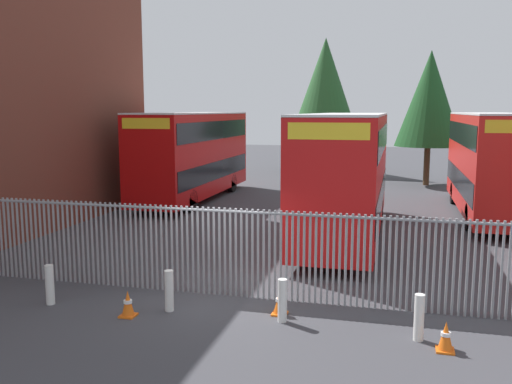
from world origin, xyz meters
The scene contains 14 objects.
ground_plane centered at (0.00, 8.00, 0.00)m, with size 100.00×100.00×0.00m, color #3D3D42.
palisade_fence centered at (-0.03, 0.00, 1.18)m, with size 15.49×0.14×2.35m.
double_decker_bus_behind_fence_left centered at (-5.78, 13.70, 2.42)m, with size 2.54×10.81×4.42m.
double_decker_bus_behind_fence_right centered at (2.50, 7.18, 2.42)m, with size 2.54×10.81×4.42m.
double_decker_bus_far_back centered at (8.10, 12.71, 2.42)m, with size 2.54×10.81×4.42m.
bollard_near_left centered at (-3.56, -1.63, 0.47)m, with size 0.20×0.20×0.95m, color silver.
bollard_center_front centered at (-0.66, -1.33, 0.47)m, with size 0.20×0.20×0.95m, color silver.
bollard_near_right centered at (1.96, -1.32, 0.47)m, with size 0.20×0.20×0.95m, color silver.
bollard_far_right centered at (4.78, -1.61, 0.47)m, with size 0.20×0.20×0.95m, color silver.
traffic_cone_by_gate centered at (-1.41, -1.88, 0.29)m, with size 0.34×0.34×0.59m.
traffic_cone_mid_forecourt centered at (5.26, -2.00, 0.29)m, with size 0.34×0.34×0.59m.
traffic_cone_near_kerb centered at (1.82, -0.93, 0.29)m, with size 0.34×0.34×0.59m.
tree_tall_back centered at (5.99, 22.42, 5.21)m, with size 3.99×3.99×8.07m.
tree_short_side centered at (-0.98, 27.71, 6.07)m, with size 4.99×4.99×9.65m.
Camera 1 is at (4.25, -12.47, 4.54)m, focal length 38.58 mm.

